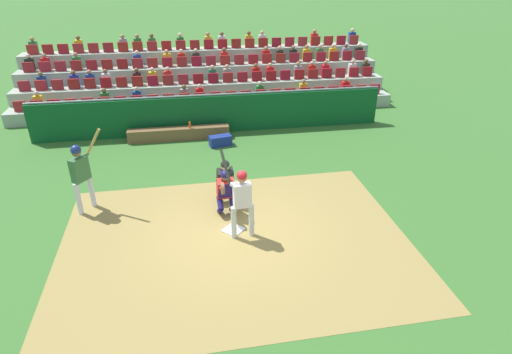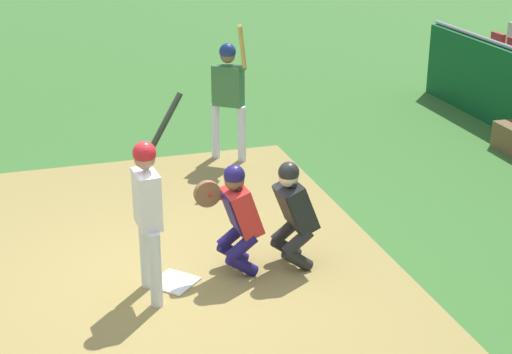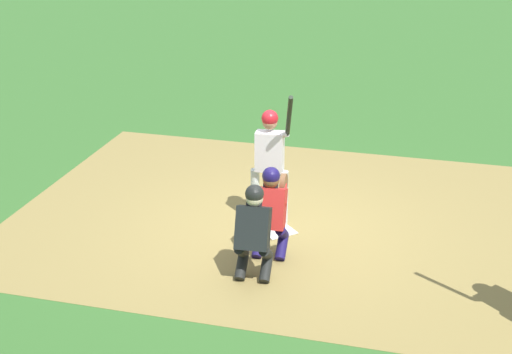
{
  "view_description": "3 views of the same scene",
  "coord_description": "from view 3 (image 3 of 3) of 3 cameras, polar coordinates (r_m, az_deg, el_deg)",
  "views": [
    {
      "loc": [
        0.9,
        8.76,
        6.05
      ],
      "look_at": [
        -0.58,
        -0.08,
        1.38
      ],
      "focal_mm": 30.29,
      "sensor_mm": 36.0,
      "label": 1
    },
    {
      "loc": [
        -7.4,
        1.24,
        4.21
      ],
      "look_at": [
        0.27,
        -1.02,
        1.05
      ],
      "focal_mm": 53.75,
      "sensor_mm": 36.0,
      "label": 2
    },
    {
      "loc": [
        2.4,
        -9.68,
        4.95
      ],
      "look_at": [
        -0.17,
        -0.53,
        1.05
      ],
      "focal_mm": 53.45,
      "sensor_mm": 36.0,
      "label": 3
    }
  ],
  "objects": [
    {
      "name": "catcher_crouching",
      "position": [
        10.15,
        1.15,
        -2.3
      ],
      "size": [
        0.48,
        0.74,
        1.31
      ],
      "color": "#1C1551",
      "rests_on": "ground_plane"
    },
    {
      "name": "batter_at_plate",
      "position": [
        10.98,
        1.08,
        1.68
      ],
      "size": [
        0.73,
        0.62,
        2.12
      ],
      "color": "silver",
      "rests_on": "ground_plane"
    },
    {
      "name": "ground_plane",
      "position": [
        11.14,
        1.62,
        -4.1
      ],
      "size": [
        160.0,
        160.0,
        0.0
      ],
      "primitive_type": "plane",
      "color": "#37692B"
    },
    {
      "name": "infield_dirt_patch",
      "position": [
        11.57,
        2.22,
        -3.02
      ],
      "size": [
        8.19,
        6.25,
        0.01
      ],
      "primitive_type": "cube",
      "rotation": [
        0.0,
        0.0,
        0.01
      ],
      "color": "olive",
      "rests_on": "ground_plane"
    },
    {
      "name": "home_plate_umpire",
      "position": [
        9.61,
        -0.18,
        -3.9
      ],
      "size": [
        0.49,
        0.49,
        1.3
      ],
      "color": "black",
      "rests_on": "ground_plane"
    },
    {
      "name": "home_plate_marker",
      "position": [
        11.13,
        1.62,
        -4.02
      ],
      "size": [
        0.62,
        0.62,
        0.02
      ],
      "primitive_type": "cube",
      "rotation": [
        0.0,
        0.0,
        0.79
      ],
      "color": "white",
      "rests_on": "infield_dirt_patch"
    }
  ]
}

